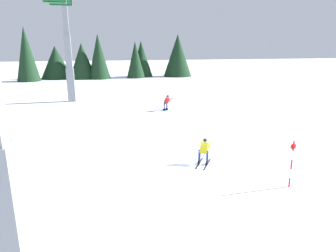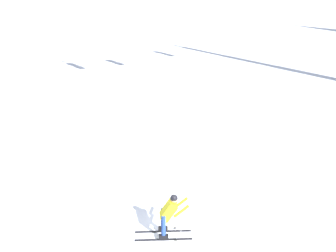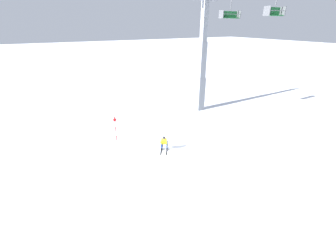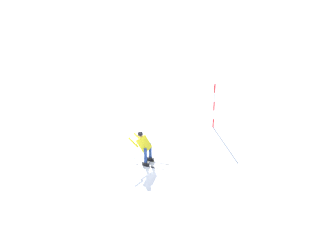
{
  "view_description": "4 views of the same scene",
  "coord_description": "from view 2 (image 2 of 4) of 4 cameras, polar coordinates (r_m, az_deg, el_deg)",
  "views": [
    {
      "loc": [
        -14.69,
        5.28,
        6.17
      ],
      "look_at": [
        -1.44,
        1.96,
        2.52
      ],
      "focal_mm": 31.62,
      "sensor_mm": 36.0,
      "label": 1
    },
    {
      "loc": [
        -7.35,
        -9.65,
        7.6
      ],
      "look_at": [
        0.33,
        0.73,
        3.05
      ],
      "focal_mm": 47.8,
      "sensor_mm": 36.0,
      "label": 2
    },
    {
      "loc": [
        13.39,
        -7.68,
        9.31
      ],
      "look_at": [
        -0.6,
        0.12,
        2.02
      ],
      "focal_mm": 24.09,
      "sensor_mm": 36.0,
      "label": 3
    },
    {
      "loc": [
        1.44,
        14.9,
        8.73
      ],
      "look_at": [
        -1.06,
        1.47,
        2.4
      ],
      "focal_mm": 46.44,
      "sensor_mm": 36.0,
      "label": 4
    }
  ],
  "objects": [
    {
      "name": "ground_plane",
      "position": [
        14.32,
        0.68,
        -12.64
      ],
      "size": [
        260.0,
        260.0,
        0.0
      ],
      "primitive_type": "plane",
      "color": "white"
    },
    {
      "name": "skier_carving_main",
      "position": [
        13.47,
        0.1,
        -11.02
      ],
      "size": [
        1.73,
        1.42,
        1.49
      ],
      "color": "black",
      "rests_on": "ground_plane"
    }
  ]
}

